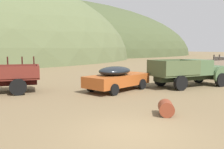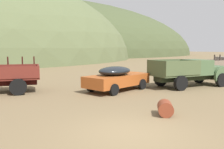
% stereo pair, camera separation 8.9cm
% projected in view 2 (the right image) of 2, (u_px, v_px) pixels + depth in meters
% --- Properties ---
extents(ground_plane, '(300.00, 300.00, 0.00)m').
position_uv_depth(ground_plane, '(131.00, 133.00, 7.84)').
color(ground_plane, brown).
extents(hill_far_left, '(114.78, 56.06, 36.84)m').
position_uv_depth(hill_far_left, '(54.00, 56.00, 81.02)').
color(hill_far_left, '#424C2D').
rests_on(hill_far_left, ground).
extents(car_oxide_orange, '(5.12, 3.13, 1.57)m').
position_uv_depth(car_oxide_orange, '(119.00, 78.00, 15.70)').
color(car_oxide_orange, '#A34C1E').
rests_on(car_oxide_orange, ground).
extents(truck_weathered_green, '(6.14, 2.85, 1.91)m').
position_uv_depth(truck_weathered_green, '(195.00, 72.00, 17.42)').
color(truck_weathered_green, '#232B1B').
rests_on(truck_weathered_green, ground).
extents(oil_drum_tipped, '(0.98, 1.02, 0.60)m').
position_uv_depth(oil_drum_tipped, '(165.00, 108.00, 9.84)').
color(oil_drum_tipped, brown).
rests_on(oil_drum_tipped, ground).
extents(bush_lone_scrub, '(0.83, 0.96, 0.60)m').
position_uv_depth(bush_lone_scrub, '(183.00, 78.00, 20.76)').
color(bush_lone_scrub, '#4C8438').
rests_on(bush_lone_scrub, ground).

